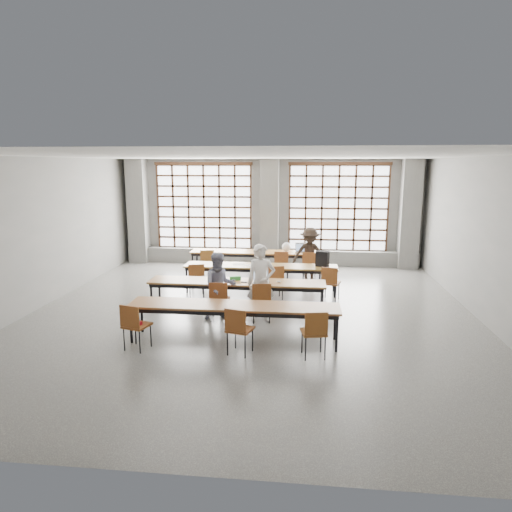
{
  "coord_description": "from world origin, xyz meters",
  "views": [
    {
      "loc": [
        1.19,
        -9.79,
        3.34
      ],
      "look_at": [
        0.07,
        0.4,
        1.26
      ],
      "focal_mm": 32.0,
      "sensor_mm": 36.0,
      "label": 1
    }
  ],
  "objects_px": {
    "chair_near_mid": "(238,326)",
    "desk_row_a": "(256,254)",
    "desk_row_c": "(237,284)",
    "chair_back_mid": "(282,263)",
    "chair_back_right": "(309,263)",
    "mouse": "(279,282)",
    "chair_front_right": "(261,298)",
    "backpack": "(322,259)",
    "chair_near_right": "(315,329)",
    "green_box": "(235,278)",
    "chair_near_left": "(134,322)",
    "phone": "(244,282)",
    "laptop_front": "(261,278)",
    "desk_row_d": "(234,308)",
    "desk_row_b": "(261,268)",
    "chair_mid_right": "(330,280)",
    "student_back": "(310,254)",
    "student_male": "(261,283)",
    "plastic_bag": "(286,247)",
    "chair_back_left": "(207,261)",
    "laptop_back": "(301,250)",
    "chair_mid_left": "(196,277)",
    "student_female": "(220,286)",
    "red_pouch": "(137,323)",
    "chair_front_left": "(219,297)",
    "chair_mid_centre": "(275,279)"
  },
  "relations": [
    {
      "from": "chair_near_mid",
      "to": "desk_row_a",
      "type": "bearing_deg",
      "value": 93.09
    },
    {
      "from": "desk_row_c",
      "to": "chair_back_mid",
      "type": "distance_m",
      "value": 3.09
    },
    {
      "from": "chair_back_right",
      "to": "mouse",
      "type": "relative_size",
      "value": 8.98
    },
    {
      "from": "chair_front_right",
      "to": "backpack",
      "type": "height_order",
      "value": "backpack"
    },
    {
      "from": "chair_near_right",
      "to": "green_box",
      "type": "xyz_separation_m",
      "value": [
        -1.77,
        2.46,
        0.24
      ]
    },
    {
      "from": "chair_near_left",
      "to": "backpack",
      "type": "height_order",
      "value": "backpack"
    },
    {
      "from": "chair_near_right",
      "to": "phone",
      "type": "relative_size",
      "value": 6.77
    },
    {
      "from": "mouse",
      "to": "backpack",
      "type": "distance_m",
      "value": 2.05
    },
    {
      "from": "chair_back_right",
      "to": "laptop_front",
      "type": "height_order",
      "value": "laptop_front"
    },
    {
      "from": "desk_row_c",
      "to": "green_box",
      "type": "bearing_deg",
      "value": 122.01
    },
    {
      "from": "desk_row_a",
      "to": "chair_near_left",
      "type": "distance_m",
      "value": 6.18
    },
    {
      "from": "desk_row_d",
      "to": "green_box",
      "type": "xyz_separation_m",
      "value": [
        -0.25,
        1.83,
        0.11
      ]
    },
    {
      "from": "desk_row_b",
      "to": "chair_near_right",
      "type": "xyz_separation_m",
      "value": [
        1.34,
        -4.08,
        -0.13
      ]
    },
    {
      "from": "chair_mid_right",
      "to": "backpack",
      "type": "xyz_separation_m",
      "value": [
        -0.18,
        0.68,
        0.39
      ]
    },
    {
      "from": "chair_back_right",
      "to": "desk_row_a",
      "type": "bearing_deg",
      "value": 158.5
    },
    {
      "from": "chair_back_mid",
      "to": "student_back",
      "type": "bearing_deg",
      "value": 9.15
    },
    {
      "from": "student_male",
      "to": "plastic_bag",
      "type": "relative_size",
      "value": 5.85
    },
    {
      "from": "chair_back_left",
      "to": "green_box",
      "type": "bearing_deg",
      "value": -66.15
    },
    {
      "from": "desk_row_d",
      "to": "laptop_back",
      "type": "bearing_deg",
      "value": 77.55
    },
    {
      "from": "chair_mid_left",
      "to": "student_female",
      "type": "height_order",
      "value": "student_female"
    },
    {
      "from": "chair_back_right",
      "to": "chair_near_mid",
      "type": "distance_m",
      "value": 5.5
    },
    {
      "from": "green_box",
      "to": "backpack",
      "type": "bearing_deg",
      "value": 39.48
    },
    {
      "from": "desk_row_d",
      "to": "green_box",
      "type": "distance_m",
      "value": 1.85
    },
    {
      "from": "chair_back_left",
      "to": "chair_mid_right",
      "type": "height_order",
      "value": "same"
    },
    {
      "from": "desk_row_c",
      "to": "mouse",
      "type": "relative_size",
      "value": 40.82
    },
    {
      "from": "student_male",
      "to": "backpack",
      "type": "distance_m",
      "value": 2.64
    },
    {
      "from": "chair_back_left",
      "to": "chair_front_right",
      "type": "xyz_separation_m",
      "value": [
        1.94,
        -3.6,
        0.0
      ]
    },
    {
      "from": "chair_back_mid",
      "to": "desk_row_b",
      "type": "bearing_deg",
      "value": -110.69
    },
    {
      "from": "desk_row_c",
      "to": "laptop_front",
      "type": "xyz_separation_m",
      "value": [
        0.54,
        0.11,
        0.13
      ]
    },
    {
      "from": "chair_back_mid",
      "to": "chair_near_mid",
      "type": "distance_m",
      "value": 5.37
    },
    {
      "from": "desk_row_d",
      "to": "phone",
      "type": "relative_size",
      "value": 30.77
    },
    {
      "from": "desk_row_b",
      "to": "red_pouch",
      "type": "xyz_separation_m",
      "value": [
        -1.87,
        -4.0,
        -0.16
      ]
    },
    {
      "from": "desk_row_a",
      "to": "chair_back_mid",
      "type": "bearing_deg",
      "value": -38.26
    },
    {
      "from": "chair_back_left",
      "to": "chair_back_mid",
      "type": "xyz_separation_m",
      "value": [
        2.18,
        -0.0,
        0.0
      ]
    },
    {
      "from": "chair_back_left",
      "to": "phone",
      "type": "xyz_separation_m",
      "value": [
        1.51,
        -3.07,
        0.2
      ]
    },
    {
      "from": "chair_mid_left",
      "to": "student_male",
      "type": "height_order",
      "value": "student_male"
    },
    {
      "from": "plastic_bag",
      "to": "chair_front_left",
      "type": "bearing_deg",
      "value": -106.31
    },
    {
      "from": "chair_mid_centre",
      "to": "laptop_front",
      "type": "xyz_separation_m",
      "value": [
        -0.26,
        -0.96,
        0.25
      ]
    },
    {
      "from": "chair_mid_right",
      "to": "student_female",
      "type": "height_order",
      "value": "student_female"
    },
    {
      "from": "student_back",
      "to": "desk_row_b",
      "type": "bearing_deg",
      "value": -140.18
    },
    {
      "from": "desk_row_c",
      "to": "student_back",
      "type": "distance_m",
      "value": 3.52
    },
    {
      "from": "chair_near_mid",
      "to": "plastic_bag",
      "type": "relative_size",
      "value": 3.08
    },
    {
      "from": "backpack",
      "to": "chair_near_left",
      "type": "bearing_deg",
      "value": -110.01
    },
    {
      "from": "green_box",
      "to": "chair_mid_left",
      "type": "bearing_deg",
      "value": 139.3
    },
    {
      "from": "desk_row_d",
      "to": "chair_near_right",
      "type": "xyz_separation_m",
      "value": [
        1.52,
        -0.63,
        -0.13
      ]
    },
    {
      "from": "chair_mid_right",
      "to": "plastic_bag",
      "type": "height_order",
      "value": "plastic_bag"
    },
    {
      "from": "chair_mid_left",
      "to": "student_back",
      "type": "relative_size",
      "value": 0.57
    },
    {
      "from": "desk_row_d",
      "to": "chair_back_right",
      "type": "xyz_separation_m",
      "value": [
        1.45,
        4.72,
        -0.13
      ]
    },
    {
      "from": "desk_row_b",
      "to": "student_female",
      "type": "bearing_deg",
      "value": -107.06
    },
    {
      "from": "student_male",
      "to": "student_female",
      "type": "bearing_deg",
      "value": 166.11
    }
  ]
}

